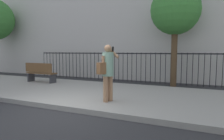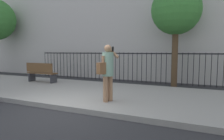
# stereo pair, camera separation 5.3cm
# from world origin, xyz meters

# --- Properties ---
(ground_plane) EXTENTS (60.00, 60.00, 0.00)m
(ground_plane) POSITION_xyz_m (0.00, 0.00, 0.00)
(ground_plane) COLOR #28282B
(sidewalk) EXTENTS (28.00, 4.40, 0.15)m
(sidewalk) POSITION_xyz_m (0.00, 2.20, 0.07)
(sidewalk) COLOR gray
(sidewalk) RESTS_ON ground
(iron_fence) EXTENTS (12.03, 0.04, 1.60)m
(iron_fence) POSITION_xyz_m (0.00, 5.90, 1.02)
(iron_fence) COLOR black
(iron_fence) RESTS_ON ground
(pedestrian_on_phone) EXTENTS (0.53, 0.72, 1.72)m
(pedestrian_on_phone) POSITION_xyz_m (0.99, 0.97, 1.15)
(pedestrian_on_phone) COLOR #936B4C
(pedestrian_on_phone) RESTS_ON sidewalk
(street_bench) EXTENTS (1.60, 0.45, 0.95)m
(street_bench) POSITION_xyz_m (-3.62, 3.04, 0.65)
(street_bench) COLOR brown
(street_bench) RESTS_ON sidewalk
(street_tree_near) EXTENTS (2.27, 2.27, 4.70)m
(street_tree_near) POSITION_xyz_m (2.38, 5.38, 3.52)
(street_tree_near) COLOR #4C3823
(street_tree_near) RESTS_ON ground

